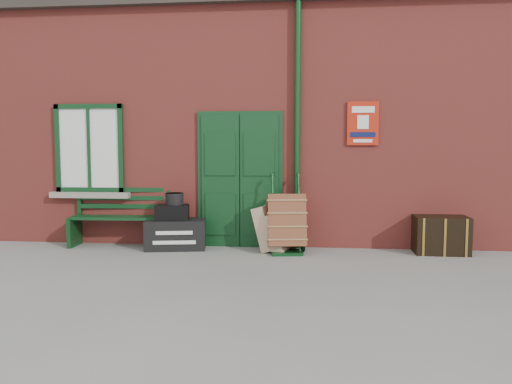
# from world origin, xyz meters

# --- Properties ---
(ground) EXTENTS (80.00, 80.00, 0.00)m
(ground) POSITION_xyz_m (0.00, 0.00, 0.00)
(ground) COLOR gray
(ground) RESTS_ON ground
(station_building) EXTENTS (10.30, 4.30, 4.36)m
(station_building) POSITION_xyz_m (-0.00, 3.49, 2.16)
(station_building) COLOR #AF4138
(station_building) RESTS_ON ground
(bench) EXTENTS (1.66, 0.58, 1.02)m
(bench) POSITION_xyz_m (-2.31, 1.33, 0.51)
(bench) COLOR #0E3317
(bench) RESTS_ON ground
(houdini_trunk) EXTENTS (1.05, 0.70, 0.48)m
(houdini_trunk) POSITION_xyz_m (-1.33, 1.16, 0.24)
(houdini_trunk) COLOR black
(houdini_trunk) RESTS_ON ground
(strongbox) EXTENTS (0.59, 0.48, 0.24)m
(strongbox) POSITION_xyz_m (-1.38, 1.16, 0.61)
(strongbox) COLOR black
(strongbox) RESTS_ON houdini_trunk
(hatbox) EXTENTS (0.34, 0.34, 0.19)m
(hatbox) POSITION_xyz_m (-1.35, 1.19, 0.82)
(hatbox) COLOR black
(hatbox) RESTS_ON strongbox
(suitcase_back) EXTENTS (0.51, 0.59, 0.74)m
(suitcase_back) POSITION_xyz_m (0.18, 1.18, 0.37)
(suitcase_back) COLOR tan
(suitcase_back) RESTS_ON ground
(suitcase_front) EXTENTS (0.43, 0.53, 0.63)m
(suitcase_front) POSITION_xyz_m (0.36, 1.08, 0.32)
(suitcase_front) COLOR tan
(suitcase_front) RESTS_ON ground
(porter_trolley) EXTENTS (0.68, 0.72, 1.23)m
(porter_trolley) POSITION_xyz_m (0.49, 1.07, 0.47)
(porter_trolley) COLOR #0D3716
(porter_trolley) RESTS_ON ground
(dark_trunk) EXTENTS (0.82, 0.54, 0.59)m
(dark_trunk) POSITION_xyz_m (2.91, 1.25, 0.29)
(dark_trunk) COLOR black
(dark_trunk) RESTS_ON ground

